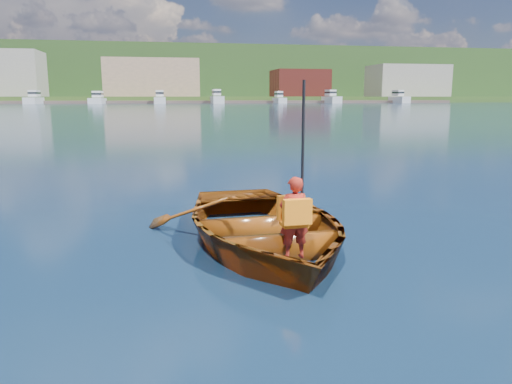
{
  "coord_description": "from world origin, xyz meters",
  "views": [
    {
      "loc": [
        -1.7,
        -5.96,
        2.02
      ],
      "look_at": [
        -0.5,
        0.54,
        0.76
      ],
      "focal_mm": 35.0,
      "sensor_mm": 36.0,
      "label": 1
    }
  ],
  "objects_px": {
    "rowboat": "(263,225)",
    "dock": "(201,102)",
    "marina_yachts": "(155,99)",
    "child_paddler": "(294,215)"
  },
  "relations": [
    {
      "from": "rowboat",
      "to": "marina_yachts",
      "type": "distance_m",
      "value": 142.81
    },
    {
      "from": "child_paddler",
      "to": "dock",
      "type": "distance_m",
      "value": 148.68
    },
    {
      "from": "child_paddler",
      "to": "dock",
      "type": "bearing_deg",
      "value": 86.18
    },
    {
      "from": "rowboat",
      "to": "marina_yachts",
      "type": "xyz_separation_m",
      "value": [
        -3.6,
        142.76,
        1.1
      ]
    },
    {
      "from": "rowboat",
      "to": "marina_yachts",
      "type": "bearing_deg",
      "value": 91.44
    },
    {
      "from": "rowboat",
      "to": "child_paddler",
      "type": "bearing_deg",
      "value": -76.65
    },
    {
      "from": "rowboat",
      "to": "child_paddler",
      "type": "xyz_separation_m",
      "value": [
        0.21,
        -0.89,
        0.34
      ]
    },
    {
      "from": "dock",
      "to": "marina_yachts",
      "type": "bearing_deg",
      "value": -161.09
    },
    {
      "from": "dock",
      "to": "rowboat",
      "type": "bearing_deg",
      "value": -93.93
    },
    {
      "from": "rowboat",
      "to": "dock",
      "type": "distance_m",
      "value": 147.81
    }
  ]
}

